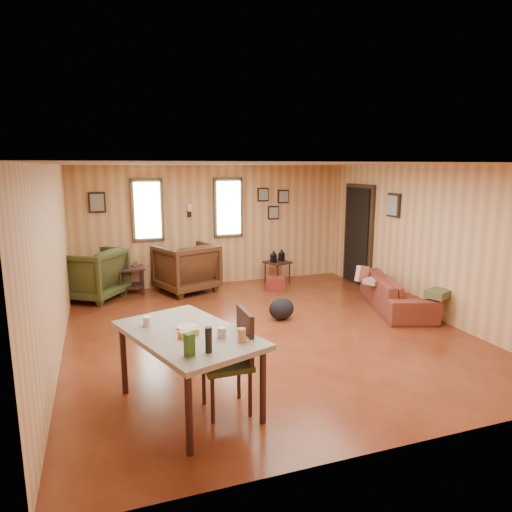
{
  "coord_description": "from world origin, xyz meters",
  "views": [
    {
      "loc": [
        -2.2,
        -5.93,
        2.36
      ],
      "look_at": [
        0.0,
        0.4,
        1.05
      ],
      "focal_mm": 32.0,
      "sensor_mm": 36.0,
      "label": 1
    }
  ],
  "objects_px": {
    "recliner_brown": "(186,265)",
    "dining_table": "(189,339)",
    "sofa": "(397,287)",
    "end_table": "(131,276)",
    "recliner_green": "(91,272)",
    "side_table": "(277,260)"
  },
  "relations": [
    {
      "from": "recliner_green",
      "to": "end_table",
      "type": "bearing_deg",
      "value": 135.64
    },
    {
      "from": "recliner_brown",
      "to": "side_table",
      "type": "bearing_deg",
      "value": 158.93
    },
    {
      "from": "recliner_brown",
      "to": "dining_table",
      "type": "xyz_separation_m",
      "value": [
        -0.78,
        -4.32,
        0.21
      ]
    },
    {
      "from": "end_table",
      "to": "side_table",
      "type": "height_order",
      "value": "side_table"
    },
    {
      "from": "recliner_green",
      "to": "dining_table",
      "type": "height_order",
      "value": "dining_table"
    },
    {
      "from": "end_table",
      "to": "side_table",
      "type": "bearing_deg",
      "value": -3.63
    },
    {
      "from": "recliner_brown",
      "to": "side_table",
      "type": "distance_m",
      "value": 1.88
    },
    {
      "from": "sofa",
      "to": "recliner_brown",
      "type": "height_order",
      "value": "recliner_brown"
    },
    {
      "from": "sofa",
      "to": "side_table",
      "type": "xyz_separation_m",
      "value": [
        -1.27,
        2.24,
        0.1
      ]
    },
    {
      "from": "side_table",
      "to": "recliner_green",
      "type": "bearing_deg",
      "value": 179.1
    },
    {
      "from": "recliner_brown",
      "to": "dining_table",
      "type": "relative_size",
      "value": 0.58
    },
    {
      "from": "sofa",
      "to": "end_table",
      "type": "xyz_separation_m",
      "value": [
        -4.17,
        2.42,
        -0.03
      ]
    },
    {
      "from": "end_table",
      "to": "side_table",
      "type": "xyz_separation_m",
      "value": [
        2.9,
        -0.18,
        0.13
      ]
    },
    {
      "from": "end_table",
      "to": "dining_table",
      "type": "bearing_deg",
      "value": -86.96
    },
    {
      "from": "sofa",
      "to": "end_table",
      "type": "distance_m",
      "value": 4.82
    },
    {
      "from": "recliner_brown",
      "to": "dining_table",
      "type": "height_order",
      "value": "recliner_brown"
    },
    {
      "from": "recliner_brown",
      "to": "end_table",
      "type": "xyz_separation_m",
      "value": [
        -1.02,
        0.17,
        -0.16
      ]
    },
    {
      "from": "recliner_green",
      "to": "side_table",
      "type": "bearing_deg",
      "value": 124.24
    },
    {
      "from": "recliner_brown",
      "to": "end_table",
      "type": "relative_size",
      "value": 1.65
    },
    {
      "from": "recliner_brown",
      "to": "dining_table",
      "type": "distance_m",
      "value": 4.4
    },
    {
      "from": "sofa",
      "to": "end_table",
      "type": "bearing_deg",
      "value": 78.02
    },
    {
      "from": "sofa",
      "to": "recliner_brown",
      "type": "relative_size",
      "value": 1.88
    }
  ]
}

